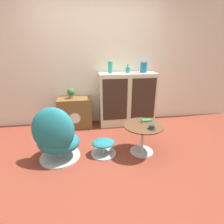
{
  "coord_description": "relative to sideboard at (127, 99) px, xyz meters",
  "views": [
    {
      "loc": [
        -0.24,
        -2.13,
        1.55
      ],
      "look_at": [
        0.17,
        0.54,
        0.55
      ],
      "focal_mm": 28.0,
      "sensor_mm": 36.0,
      "label": 1
    }
  ],
  "objects": [
    {
      "name": "egg_chair",
      "position": [
        -1.29,
        -1.15,
        -0.17
      ],
      "size": [
        0.78,
        0.74,
        0.84
      ],
      "color": "#B7B7BC",
      "rests_on": "ground_plane"
    },
    {
      "name": "vase_leftmost",
      "position": [
        -0.34,
        0.0,
        0.65
      ],
      "size": [
        0.08,
        0.08,
        0.23
      ],
      "color": "teal",
      "rests_on": "sideboard"
    },
    {
      "name": "vase_inner_left",
      "position": [
        0.0,
        0.0,
        0.6
      ],
      "size": [
        0.08,
        0.08,
        0.17
      ],
      "color": "teal",
      "rests_on": "sideboard"
    },
    {
      "name": "tv_console",
      "position": [
        -1.08,
        0.01,
        -0.24
      ],
      "size": [
        0.66,
        0.42,
        0.61
      ],
      "color": "brown",
      "rests_on": "ground_plane"
    },
    {
      "name": "sideboard",
      "position": [
        0.0,
        0.0,
        0.0
      ],
      "size": [
        1.14,
        0.44,
        1.08
      ],
      "color": "beige",
      "rests_on": "ground_plane"
    },
    {
      "name": "ground_plane",
      "position": [
        -0.6,
        -1.29,
        -0.54
      ],
      "size": [
        12.0,
        12.0,
        0.0
      ],
      "primitive_type": "plane",
      "color": "brown"
    },
    {
      "name": "potted_plant",
      "position": [
        -1.13,
        0.01,
        0.17
      ],
      "size": [
        0.15,
        0.15,
        0.2
      ],
      "color": "#996B4C",
      "rests_on": "tv_console"
    },
    {
      "name": "wall_back",
      "position": [
        -0.6,
        0.25,
        0.76
      ],
      "size": [
        6.4,
        0.06,
        2.6
      ],
      "color": "beige",
      "rests_on": "ground_plane"
    },
    {
      "name": "coffee_table",
      "position": [
        -0.02,
        -1.15,
        -0.22
      ],
      "size": [
        0.59,
        0.59,
        0.47
      ],
      "color": "#B7B7BC",
      "rests_on": "ground_plane"
    },
    {
      "name": "ottoman",
      "position": [
        -0.62,
        -1.11,
        -0.39
      ],
      "size": [
        0.38,
        0.38,
        0.24
      ],
      "color": "#B7B7BC",
      "rests_on": "ground_plane"
    },
    {
      "name": "teacup",
      "position": [
        0.06,
        -1.29,
        -0.05
      ],
      "size": [
        0.13,
        0.13,
        0.06
      ],
      "color": "#2D2D33",
      "rests_on": "coffee_table"
    },
    {
      "name": "vase_inner_right",
      "position": [
        0.32,
        0.0,
        0.64
      ],
      "size": [
        0.14,
        0.14,
        0.2
      ],
      "color": "#196699",
      "rests_on": "sideboard"
    },
    {
      "name": "book_stack",
      "position": [
        0.07,
        -1.06,
        -0.05
      ],
      "size": [
        0.16,
        0.09,
        0.04
      ],
      "color": "beige",
      "rests_on": "coffee_table"
    }
  ]
}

